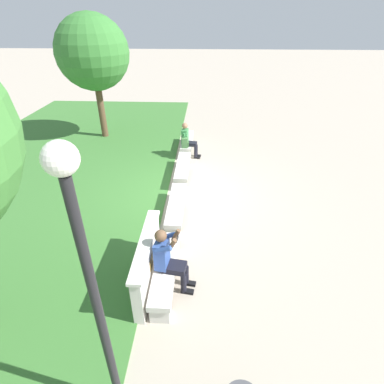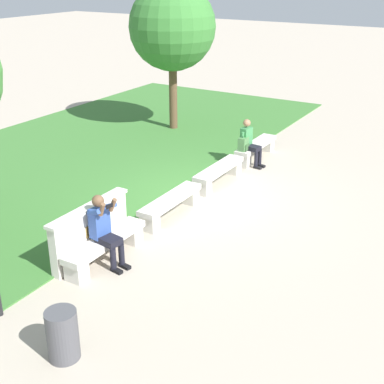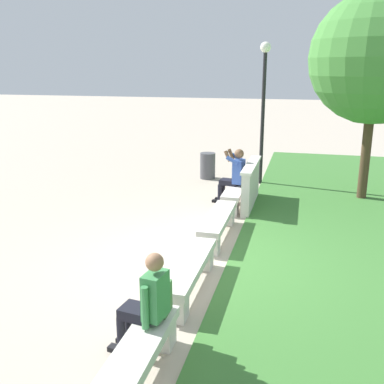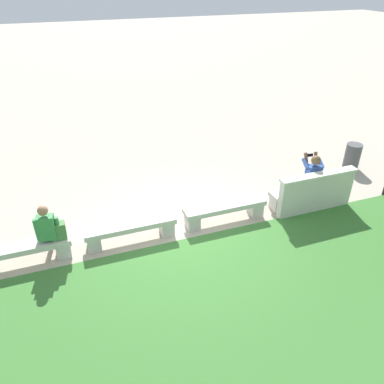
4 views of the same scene
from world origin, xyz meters
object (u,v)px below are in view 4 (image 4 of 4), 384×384
(bench_main, at_px, (306,193))
(trash_bin, at_px, (352,156))
(bench_mid, at_px, (131,229))
(person_photographer, at_px, (310,176))
(person_distant, at_px, (49,228))
(backpack, at_px, (59,231))
(bench_near, at_px, (225,210))
(bench_far, at_px, (20,252))

(bench_main, height_order, trash_bin, trash_bin)
(bench_mid, relative_size, person_photographer, 1.47)
(person_distant, xyz_separation_m, trash_bin, (-8.34, -1.14, -0.30))
(backpack, height_order, trash_bin, backpack)
(person_photographer, height_order, trash_bin, person_photographer)
(bench_mid, height_order, person_distant, person_distant)
(bench_near, height_order, bench_far, same)
(bench_mid, height_order, person_photographer, person_photographer)
(bench_mid, distance_m, bench_far, 2.19)
(trash_bin, bearing_deg, person_distant, 7.77)
(person_distant, height_order, backpack, person_distant)
(bench_far, distance_m, backpack, 0.84)
(bench_mid, distance_m, person_photographer, 4.49)
(bench_near, height_order, bench_mid, same)
(bench_main, distance_m, person_photographer, 0.45)
(backpack, bearing_deg, trash_bin, -171.47)
(backpack, bearing_deg, bench_near, -179.66)
(person_photographer, height_order, backpack, person_photographer)
(bench_mid, height_order, bench_far, same)
(person_photographer, bearing_deg, bench_main, 40.57)
(bench_mid, bearing_deg, person_distant, -2.36)
(bench_far, distance_m, person_distant, 0.71)
(person_photographer, distance_m, trash_bin, 2.58)
(bench_near, bearing_deg, backpack, 0.34)
(person_distant, bearing_deg, bench_main, 179.37)
(bench_main, bearing_deg, person_distant, -0.63)
(bench_near, height_order, trash_bin, trash_bin)
(bench_near, bearing_deg, trash_bin, -165.23)
(bench_mid, distance_m, person_distant, 1.63)
(trash_bin, bearing_deg, backpack, 8.53)
(bench_mid, bearing_deg, backpack, 0.86)
(bench_far, distance_m, person_photographer, 6.67)
(trash_bin, bearing_deg, bench_near, 14.77)
(bench_far, xyz_separation_m, trash_bin, (-8.94, -1.20, 0.08))
(bench_mid, height_order, backpack, backpack)
(bench_main, relative_size, bench_mid, 1.00)
(bench_near, xyz_separation_m, bench_mid, (2.19, 0.00, 0.00))
(backpack, bearing_deg, bench_mid, -179.14)
(bench_near, relative_size, bench_far, 1.00)
(bench_main, bearing_deg, bench_mid, 0.00)
(bench_mid, bearing_deg, person_photographer, -179.02)
(bench_main, relative_size, trash_bin, 2.59)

